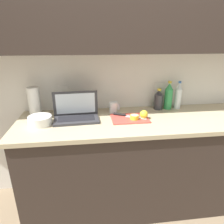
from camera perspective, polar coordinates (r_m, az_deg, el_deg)
ground_plane at (r=2.24m, az=8.26°, el=-23.28°), size 12.00×12.00×0.00m
wall_back at (r=1.86m, az=8.81°, el=20.82°), size 5.20×0.38×2.60m
counter_unit at (r=1.96m, az=9.47°, el=-13.58°), size 2.20×0.63×0.88m
laptop at (r=1.73m, az=-10.21°, el=-0.23°), size 0.39×0.23×0.23m
cutting_board at (r=1.73m, az=5.08°, el=-1.81°), size 0.32×0.23×0.01m
knife at (r=1.76m, az=3.46°, el=-0.89°), size 0.28×0.16×0.02m
lemon_half_cut at (r=1.70m, az=6.42°, el=-1.43°), size 0.07×0.07×0.04m
lemon_whole_beside at (r=1.73m, az=9.10°, el=-0.63°), size 0.07×0.07×0.07m
bottle_green_soda at (r=2.04m, az=18.37°, el=4.33°), size 0.06×0.06×0.27m
bottle_oil_tall at (r=2.00m, az=15.84°, el=4.33°), size 0.08×0.08×0.27m
bottle_water_clear at (r=1.98m, az=13.13°, el=3.37°), size 0.08×0.08×0.20m
measuring_cup at (r=1.85m, az=0.42°, el=1.34°), size 0.10×0.08×0.10m
bowl_white at (r=1.70m, az=-19.87°, el=-2.27°), size 0.19×0.19×0.07m
paper_towel_roll at (r=1.89m, az=-21.34°, el=2.82°), size 0.10×0.10×0.26m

